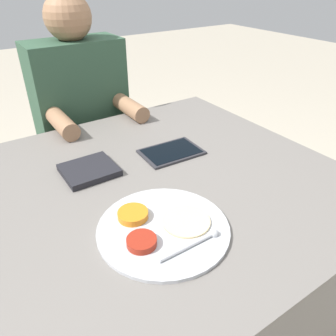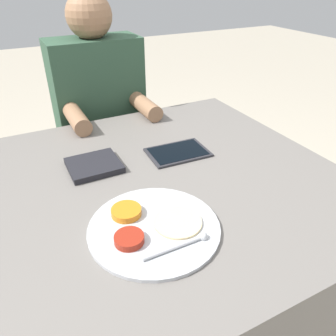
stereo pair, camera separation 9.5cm
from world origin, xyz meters
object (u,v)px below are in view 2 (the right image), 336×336
(red_notebook, at_px, (94,166))
(tablet_device, at_px, (178,152))
(thali_tray, at_px, (152,227))
(person_diner, at_px, (103,134))

(red_notebook, bearing_deg, tablet_device, -7.67)
(red_notebook, relative_size, tablet_device, 0.76)
(thali_tray, height_order, tablet_device, thali_tray)
(tablet_device, bearing_deg, red_notebook, 172.33)
(thali_tray, relative_size, person_diner, 0.28)
(thali_tray, relative_size, red_notebook, 2.02)
(thali_tray, height_order, person_diner, person_diner)
(red_notebook, height_order, person_diner, person_diner)
(red_notebook, height_order, tablet_device, red_notebook)
(tablet_device, bearing_deg, thali_tray, -127.72)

